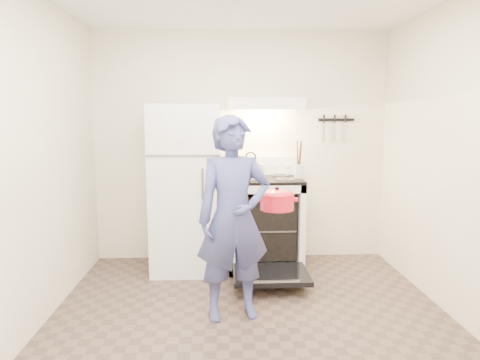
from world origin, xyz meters
name	(u,v)px	position (x,y,z in m)	size (l,w,h in m)	color
floor	(253,335)	(0.00, 0.00, 0.00)	(3.60, 3.60, 0.00)	brown
back_wall	(241,147)	(0.00, 1.80, 1.25)	(3.20, 0.02, 2.50)	white
refrigerator	(187,188)	(-0.58, 1.45, 0.85)	(0.70, 0.70, 1.70)	white
stove_body	(264,224)	(0.23, 1.48, 0.46)	(0.76, 0.65, 0.92)	white
cooktop	(265,179)	(0.23, 1.48, 0.94)	(0.76, 0.65, 0.03)	black
backsplash	(262,165)	(0.23, 1.76, 1.05)	(0.76, 0.07, 0.20)	white
oven_door	(271,274)	(0.23, 0.88, 0.12)	(0.70, 0.54, 0.04)	black
oven_rack	(264,226)	(0.23, 1.48, 0.44)	(0.60, 0.52, 0.01)	slate
range_hood	(264,104)	(0.23, 1.55, 1.71)	(0.76, 0.50, 0.12)	white
knife_strip	(336,120)	(1.05, 1.79, 1.55)	(0.40, 0.02, 0.03)	black
pizza_stone	(264,223)	(0.24, 1.52, 0.45)	(0.37, 0.37, 0.02)	#967853
tea_kettle	(251,165)	(0.09, 1.56, 1.08)	(0.22, 0.18, 0.26)	#BABABF
utensil_jar	(299,171)	(0.55, 1.27, 1.05)	(0.09, 0.09, 0.13)	silver
person	(234,218)	(-0.13, 0.32, 0.80)	(0.58, 0.38, 1.60)	#384672
dutch_oven	(277,202)	(0.25, 0.67, 0.86)	(0.36, 0.29, 0.23)	red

